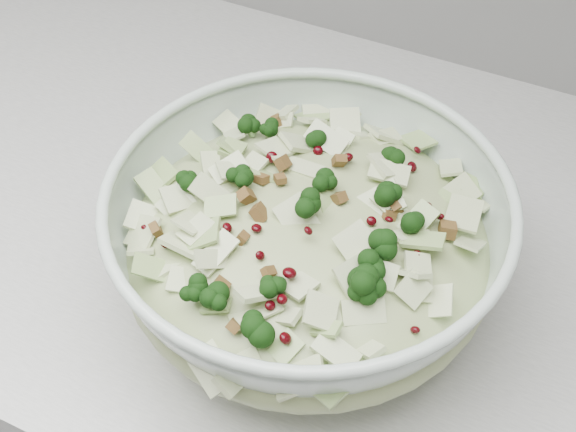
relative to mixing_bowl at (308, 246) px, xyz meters
The scene contains 2 objects.
mixing_bowl is the anchor object (origin of this frame).
salad 0.02m from the mixing_bowl, 90.00° to the right, with size 0.40×0.40×0.12m.
Camera 1 is at (-0.54, 1.23, 1.43)m, focal length 50.00 mm.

